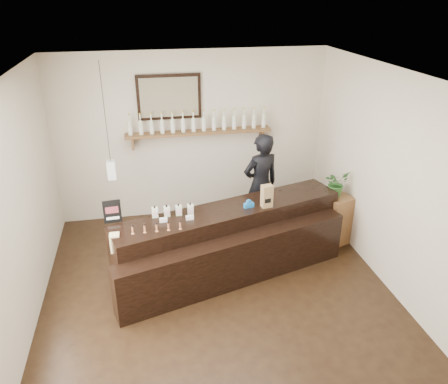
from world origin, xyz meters
TOP-DOWN VIEW (x-y plane):
  - ground at (0.00, 0.00)m, footprint 5.00×5.00m
  - room_shell at (0.00, 0.00)m, footprint 5.00×5.00m
  - back_wall_decor at (-0.14, 2.37)m, footprint 2.66×0.96m
  - counter at (0.27, 0.58)m, footprint 3.34×1.78m
  - promo_sign at (-1.27, 0.60)m, footprint 0.22×0.04m
  - paper_bag at (0.78, 0.65)m, footprint 0.16×0.13m
  - tape_dispenser at (0.53, 0.68)m, footprint 0.15×0.08m
  - side_cabinet at (2.00, 1.09)m, footprint 0.55×0.63m
  - potted_plant at (2.00, 1.09)m, footprint 0.44×0.42m
  - shopkeeper at (0.95, 1.55)m, footprint 0.79×0.63m

SIDE VIEW (x-z plane):
  - ground at x=0.00m, z-range 0.00..0.00m
  - side_cabinet at x=2.00m, z-range 0.00..0.78m
  - counter at x=0.27m, z-range -0.11..0.97m
  - shopkeeper at x=0.95m, z-range 0.00..1.90m
  - tape_dispenser at x=0.53m, z-range 0.91..1.03m
  - potted_plant at x=2.00m, z-range 0.78..1.17m
  - promo_sign at x=-1.27m, z-range 0.92..1.24m
  - paper_bag at x=0.78m, z-range 0.92..1.24m
  - room_shell at x=0.00m, z-range -0.80..4.20m
  - back_wall_decor at x=-0.14m, z-range 0.91..2.60m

